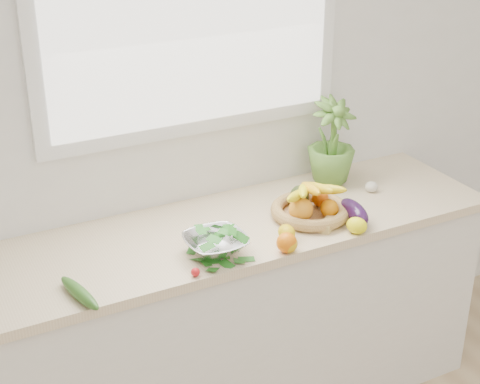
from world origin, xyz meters
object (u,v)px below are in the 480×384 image
potted_herb (332,141)px  fruit_basket (310,206)px  eggplant (354,212)px  apple (301,210)px  colander_with_spinach (216,240)px  cucumber (79,293)px

potted_herb → fruit_basket: size_ratio=0.96×
eggplant → fruit_basket: fruit_basket is taller
apple → colander_with_spinach: size_ratio=0.38×
cucumber → fruit_basket: fruit_basket is taller
eggplant → colander_with_spinach: bearing=179.0°
cucumber → fruit_basket: (1.00, 0.15, 0.03)m
potted_herb → colander_with_spinach: bearing=-155.1°
potted_herb → colander_with_spinach: size_ratio=1.62×
colander_with_spinach → potted_herb: bearing=24.9°
cucumber → fruit_basket: bearing=8.8°
eggplant → colander_with_spinach: (-0.61, 0.01, 0.02)m
fruit_basket → colander_with_spinach: size_ratio=1.69×
apple → eggplant: size_ratio=0.45×
apple → fruit_basket: size_ratio=0.23×
eggplant → fruit_basket: 0.18m
eggplant → potted_herb: 0.40m
apple → cucumber: (-0.95, -0.15, -0.02)m
cucumber → potted_herb: (1.26, 0.39, 0.18)m
apple → cucumber: apple is taller
fruit_basket → colander_with_spinach: fruit_basket is taller
eggplant → colander_with_spinach: size_ratio=0.86×
eggplant → fruit_basket: (-0.14, 0.11, 0.01)m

